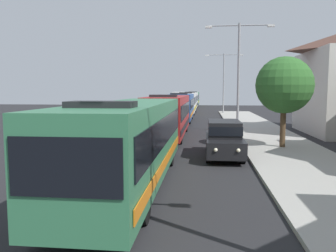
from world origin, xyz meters
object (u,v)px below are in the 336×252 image
Objects in this scene: bus_middle at (181,106)px; bus_tail_end at (193,98)px; streetlamp_far at (224,77)px; bus_second_in_line at (169,114)px; white_suv at (224,137)px; bus_rear at (191,100)px; bus_lead at (131,139)px; box_truck_oncoming at (178,98)px; bus_fourth_in_line at (187,102)px; streetlamp_mid at (239,66)px; roadside_tree at (284,85)px.

bus_tail_end is (0.00, 40.09, 0.00)m from bus_middle.
bus_middle is at bearing -112.79° from streetlamp_far.
white_suv is (3.70, -7.53, -0.66)m from bus_second_in_line.
bus_rear is at bearing 90.00° from bus_middle.
bus_lead is 66.47m from bus_tail_end.
streetlamp_far is at bearing -71.04° from box_truck_oncoming.
bus_tail_end is (-0.00, 27.14, -0.00)m from bus_fourth_in_line.
bus_tail_end is 1.25× the size of streetlamp_mid.
bus_rear is at bearing 90.00° from bus_fourth_in_line.
bus_fourth_in_line is 1.05× the size of bus_rear.
streetlamp_mid is at bearing 71.93° from bus_lead.
bus_second_in_line is 1.31× the size of streetlamp_mid.
bus_middle and bus_tail_end have the same top height.
bus_rear is (-0.00, 53.14, -0.00)m from bus_lead.
bus_rear is at bearing 99.26° from roadside_tree.
white_suv is 59.24m from box_truck_oncoming.
streetlamp_mid reaches higher than box_truck_oncoming.
streetlamp_mid reaches higher than bus_tail_end.
white_suv is 0.58× the size of streetlamp_mid.
streetlamp_mid is at bearing -61.22° from bus_middle.
streetlamp_mid is (5.40, 3.30, 3.76)m from bus_second_in_line.
roadside_tree reaches higher than bus_tail_end.
roadside_tree is at bearing -76.72° from bus_fourth_in_line.
roadside_tree is at bearing -67.86° from bus_middle.
white_suv is at bearing -86.52° from bus_tail_end.
streetlamp_far is (5.40, 12.85, 3.74)m from bus_middle.
box_truck_oncoming is at bearing 94.94° from bus_middle.
bus_second_in_line is 8.41m from white_suv.
bus_fourth_in_line is 1.13× the size of bus_tail_end.
white_suv is 33.83m from streetlamp_far.
bus_tail_end is 28.02m from streetlamp_far.
bus_middle is at bearing 100.15° from white_suv.
bus_fourth_in_line is at bearing 103.33° from streetlamp_mid.
bus_middle and bus_fourth_in_line have the same top height.
streetlamp_far is 1.64× the size of roadside_tree.
streetlamp_mid is at bearing 81.07° from white_suv.
streetlamp_mid is (5.40, -49.92, 3.76)m from bus_tail_end.
streetlamp_mid is (1.70, 10.82, 4.42)m from white_suv.
streetlamp_far is at bearing -1.10° from bus_fourth_in_line.
bus_fourth_in_line is at bearing 90.00° from bus_lead.
bus_lead is at bearing -122.87° from white_suv.
box_truck_oncoming is 1.58× the size of roadside_tree.
box_truck_oncoming is 0.96× the size of streetlamp_far.
bus_middle is 2.08× the size of white_suv.
bus_second_in_line reaches higher than white_suv.
roadside_tree reaches higher than white_suv.
bus_lead is 1.37× the size of streetlamp_mid.
box_truck_oncoming is at bearing 92.93° from bus_lead.
roadside_tree reaches higher than bus_second_in_line.
bus_second_in_line is 1.09× the size of bus_middle.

